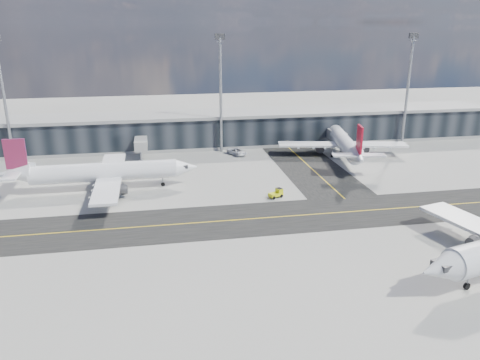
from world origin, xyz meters
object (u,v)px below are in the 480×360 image
(baggage_tug, at_px, (277,193))
(service_van, at_px, (237,152))
(airliner_af, at_px, (102,172))
(airliner_redtail, at_px, (344,142))

(baggage_tug, relative_size, service_van, 0.52)
(baggage_tug, distance_m, service_van, 30.90)
(airliner_af, distance_m, airliner_redtail, 57.54)
(airliner_redtail, bearing_deg, baggage_tug, -122.48)
(airliner_af, height_order, airliner_redtail, airliner_af)
(airliner_af, bearing_deg, baggage_tug, 72.33)
(airliner_af, relative_size, airliner_redtail, 1.00)
(baggage_tug, bearing_deg, airliner_af, -130.93)
(airliner_redtail, bearing_deg, airliner_af, -154.75)
(airliner_redtail, xyz_separation_m, service_van, (-25.30, 6.44, -2.84))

